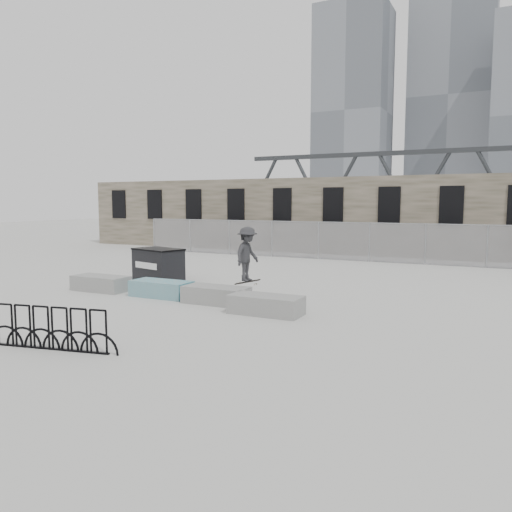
% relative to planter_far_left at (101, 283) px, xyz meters
% --- Properties ---
extents(ground, '(120.00, 120.00, 0.00)m').
position_rel_planter_far_left_xyz_m(ground, '(3.50, 0.08, -0.28)').
color(ground, '#B4B3AE').
rests_on(ground, ground).
extents(stone_wall, '(36.00, 2.58, 4.50)m').
position_rel_planter_far_left_xyz_m(stone_wall, '(3.50, 16.32, 1.97)').
color(stone_wall, brown).
rests_on(stone_wall, ground).
extents(chainlink_fence, '(22.06, 0.06, 2.02)m').
position_rel_planter_far_left_xyz_m(chainlink_fence, '(3.50, 12.58, 0.75)').
color(chainlink_fence, gray).
rests_on(chainlink_fence, ground).
extents(planter_far_left, '(2.00, 0.90, 0.52)m').
position_rel_planter_far_left_xyz_m(planter_far_left, '(0.00, 0.00, 0.00)').
color(planter_far_left, gray).
rests_on(planter_far_left, ground).
extents(planter_center_left, '(2.00, 0.90, 0.52)m').
position_rel_planter_far_left_xyz_m(planter_center_left, '(2.56, 0.04, 0.00)').
color(planter_center_left, teal).
rests_on(planter_center_left, ground).
extents(planter_center_right, '(2.00, 0.90, 0.52)m').
position_rel_planter_far_left_xyz_m(planter_center_right, '(4.70, -0.10, 0.00)').
color(planter_center_right, gray).
rests_on(planter_center_right, ground).
extents(planter_offset, '(2.00, 0.90, 0.52)m').
position_rel_planter_far_left_xyz_m(planter_offset, '(6.67, -0.74, 0.00)').
color(planter_offset, gray).
rests_on(planter_offset, ground).
extents(dumpster, '(2.17, 1.64, 1.27)m').
position_rel_planter_far_left_xyz_m(dumpster, '(0.46, 2.63, 0.36)').
color(dumpster, black).
rests_on(dumpster, ground).
extents(bike_rack, '(3.09, 0.66, 0.90)m').
position_rel_planter_far_left_xyz_m(bike_rack, '(4.09, -5.72, 0.16)').
color(bike_rack, black).
rests_on(bike_rack, ground).
extents(skyline_towers, '(58.00, 28.00, 48.00)m').
position_rel_planter_far_left_xyz_m(skyline_towers, '(2.49, 93.90, 20.51)').
color(skyline_towers, slate).
rests_on(skyline_towers, ground).
extents(skateboarder, '(0.81, 1.12, 1.80)m').
position_rel_planter_far_left_xyz_m(skateboarder, '(5.39, 0.63, 1.18)').
color(skateboarder, '#2A2B2D').
rests_on(skateboarder, ground).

